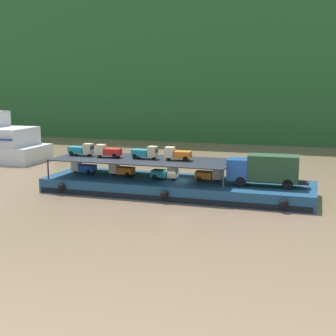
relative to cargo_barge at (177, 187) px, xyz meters
name	(u,v)px	position (x,y,z in m)	size (l,w,h in m)	color
ground_plane	(177,194)	(0.00, 0.03, -0.75)	(400.00, 400.00, 0.00)	#7F664C
hillside_far_bank	(258,39)	(0.00, 62.25, 20.34)	(141.81, 40.44, 37.44)	#235628
cargo_barge	(177,187)	(0.00, 0.00, 0.00)	(28.11, 8.39, 1.50)	navy
covered_lorry	(265,169)	(9.07, -0.33, 2.45)	(7.91, 2.49, 3.10)	#1E4C99
cargo_rack	(142,160)	(-3.80, 0.03, 2.69)	(18.91, 6.97, 2.00)	#232833
mini_truck_lower_stern	(83,167)	(-10.99, 0.29, 1.44)	(2.75, 1.21, 1.38)	#1E47B7
mini_truck_lower_aft	(121,170)	(-6.36, 0.25, 1.44)	(2.77, 1.26, 1.38)	orange
mini_truck_lower_mid	(165,173)	(-1.19, -0.20, 1.44)	(2.77, 1.25, 1.38)	teal
mini_truck_lower_fore	(209,174)	(3.39, 0.44, 1.44)	(2.75, 1.22, 1.38)	orange
mini_truck_upper_stern	(82,150)	(-11.11, 0.27, 3.44)	(2.74, 1.20, 1.38)	teal
mini_truck_upper_mid	(108,151)	(-7.78, -0.01, 3.44)	(2.78, 1.27, 1.38)	red
mini_truck_upper_fore	(145,152)	(-3.59, 0.31, 3.44)	(2.77, 1.26, 1.38)	teal
mini_truck_upper_bow	(178,154)	(-0.02, 0.37, 3.44)	(2.78, 1.27, 1.38)	orange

